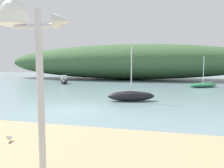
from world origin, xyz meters
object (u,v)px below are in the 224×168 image
at_px(mast_structure, 26,39).
at_px(motorboat_far_right, 64,81).
at_px(sailboat_centre_water, 131,96).
at_px(sailboat_off_point, 203,85).
at_px(seagull_by_mast, 9,137).

bearing_deg(mast_structure, motorboat_far_right, 115.46).
xyz_separation_m(sailboat_centre_water, motorboat_far_right, (-11.50, 12.04, 0.07)).
distance_m(mast_structure, sailboat_centre_water, 11.92).
xyz_separation_m(sailboat_off_point, motorboat_far_right, (-18.73, 0.59, 0.17)).
relative_size(mast_structure, sailboat_off_point, 0.85).
relative_size(sailboat_off_point, motorboat_far_right, 1.54).
bearing_deg(seagull_by_mast, sailboat_centre_water, 74.04).
bearing_deg(sailboat_off_point, mast_structure, -107.95).
relative_size(mast_structure, seagull_by_mast, 11.65).
relative_size(mast_structure, sailboat_centre_water, 0.87).
xyz_separation_m(mast_structure, motorboat_far_right, (-11.26, 23.65, -2.61)).
bearing_deg(sailboat_centre_water, seagull_by_mast, -105.96).
bearing_deg(sailboat_off_point, motorboat_far_right, 178.20).
bearing_deg(seagull_by_mast, mast_structure, -43.34).
height_order(sailboat_centre_water, sailboat_off_point, sailboat_centre_water).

